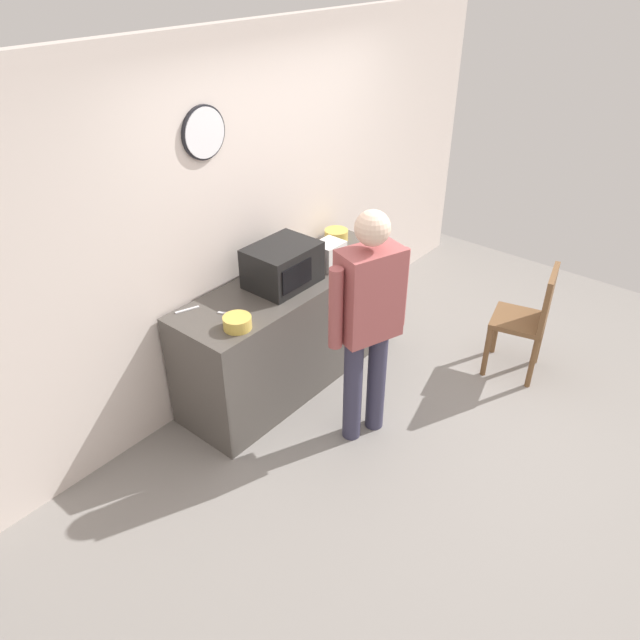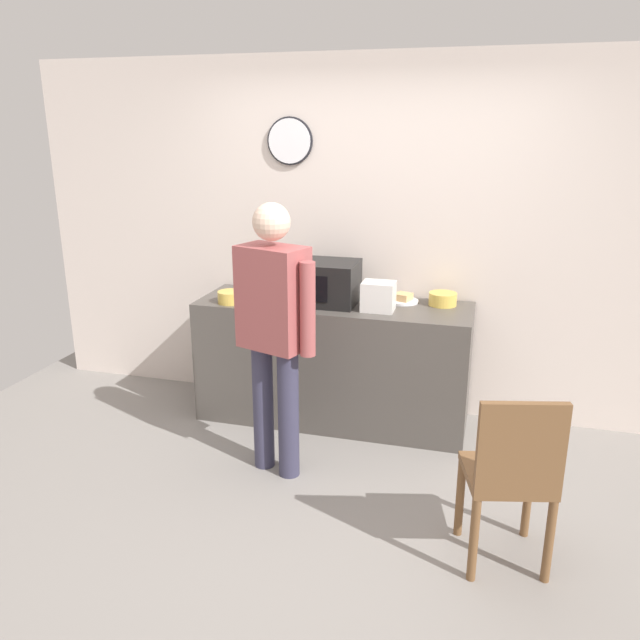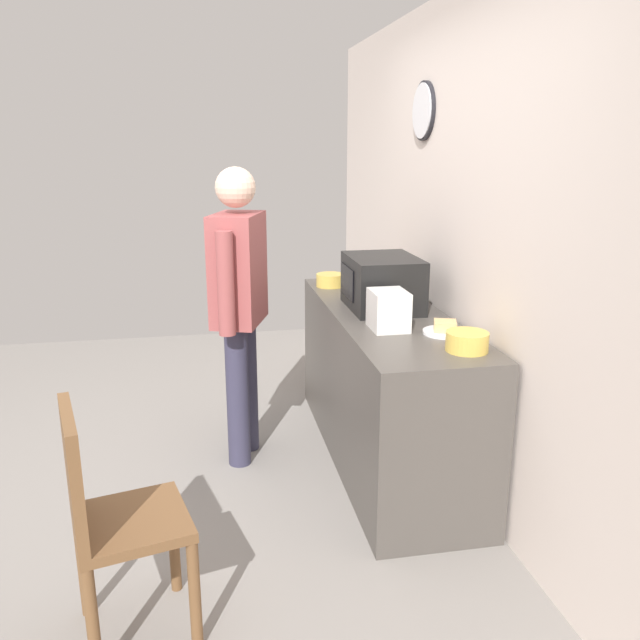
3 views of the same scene
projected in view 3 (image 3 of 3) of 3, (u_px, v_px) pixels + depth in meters
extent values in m
plane|color=gray|center=(175.00, 494.00, 3.46)|extent=(6.00, 6.00, 0.00)
cube|color=silver|center=(470.00, 245.00, 3.40)|extent=(5.40, 0.10, 2.60)
cylinder|color=white|center=(423.00, 111.00, 3.81)|extent=(0.32, 0.03, 0.32)
cylinder|color=black|center=(424.00, 111.00, 3.81)|extent=(0.34, 0.02, 0.34)
cube|color=#4C4742|center=(385.00, 386.00, 3.77)|extent=(1.95, 0.62, 0.90)
cube|color=black|center=(382.00, 283.00, 3.69)|extent=(0.50, 0.38, 0.30)
cube|color=black|center=(347.00, 282.00, 3.71)|extent=(0.30, 0.01, 0.18)
cylinder|color=white|center=(445.00, 332.00, 3.23)|extent=(0.22, 0.22, 0.01)
cube|color=#E2AE6F|center=(445.00, 326.00, 3.23)|extent=(0.14, 0.14, 0.05)
cylinder|color=gold|center=(467.00, 341.00, 2.96)|extent=(0.20, 0.20, 0.09)
cylinder|color=gold|center=(330.00, 280.00, 4.28)|extent=(0.19, 0.19, 0.08)
cube|color=silver|center=(388.00, 310.00, 3.29)|extent=(0.22, 0.18, 0.20)
cube|color=silver|center=(357.00, 287.00, 4.24)|extent=(0.10, 0.16, 0.01)
cube|color=silver|center=(389.00, 281.00, 4.43)|extent=(0.17, 0.08, 0.01)
cylinder|color=#35344B|center=(238.00, 397.00, 3.69)|extent=(0.13, 0.13, 0.83)
cylinder|color=#35344B|center=(247.00, 384.00, 3.88)|extent=(0.13, 0.13, 0.83)
cube|color=#9E4C4C|center=(238.00, 269.00, 3.59)|extent=(0.46, 0.36, 0.61)
cylinder|color=#9E4C4C|center=(226.00, 284.00, 3.36)|extent=(0.09, 0.09, 0.55)
cylinder|color=#9E4C4C|center=(250.00, 266.00, 3.84)|extent=(0.09, 0.09, 0.55)
sphere|color=beige|center=(235.00, 187.00, 3.48)|extent=(0.22, 0.22, 0.22)
cylinder|color=brown|center=(195.00, 595.00, 2.36)|extent=(0.04, 0.04, 0.45)
cylinder|color=brown|center=(174.00, 542.00, 2.67)|extent=(0.04, 0.04, 0.45)
cylinder|color=brown|center=(93.00, 624.00, 2.22)|extent=(0.04, 0.04, 0.45)
cylinder|color=brown|center=(83.00, 565.00, 2.53)|extent=(0.04, 0.04, 0.45)
cube|color=brown|center=(132.00, 522.00, 2.38)|extent=(0.48, 0.48, 0.04)
cube|color=brown|center=(73.00, 473.00, 2.24)|extent=(0.40, 0.13, 0.45)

